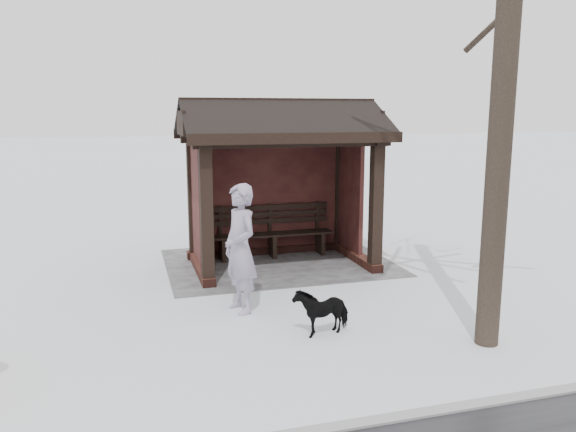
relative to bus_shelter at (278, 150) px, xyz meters
name	(u,v)px	position (x,y,z in m)	size (l,w,h in m)	color
ground	(281,265)	(0.00, 0.16, -2.17)	(120.00, 120.00, 0.00)	silver
kerb	(434,413)	(0.00, 5.66, -2.16)	(120.00, 0.15, 0.06)	gray
trampled_patch	(278,262)	(0.00, -0.04, -2.16)	(4.20, 3.20, 0.02)	gray
bus_shelter	(278,150)	(0.00, 0.00, 0.00)	(3.60, 2.40, 3.09)	#391A14
pedestrian	(240,249)	(1.21, 2.36, -1.23)	(0.68, 0.45, 1.86)	#968BA4
dog	(322,310)	(0.36, 3.44, -1.86)	(0.33, 0.73, 0.61)	black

